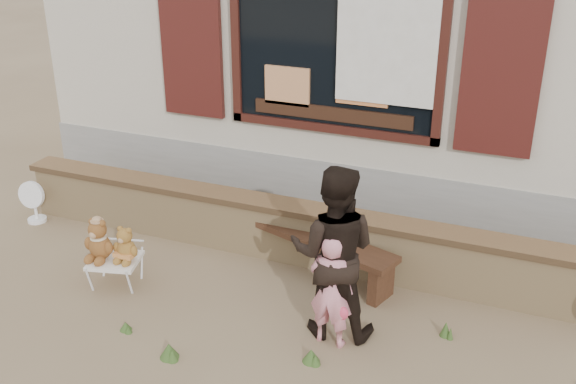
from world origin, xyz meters
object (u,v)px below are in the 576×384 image
at_px(teddy_bear_left, 99,238).
at_px(adult, 333,252).
at_px(folding_chair, 115,261).
at_px(child, 331,290).
at_px(bench, 320,247).
at_px(teddy_bear_right, 126,243).

bearing_deg(teddy_bear_left, adult, -11.65).
distance_m(folding_chair, child, 2.40).
distance_m(bench, child, 1.21).
bearing_deg(teddy_bear_left, child, -15.79).
height_order(bench, child, child).
height_order(bench, folding_chair, bench).
height_order(teddy_bear_right, adult, adult).
bearing_deg(folding_chair, teddy_bear_right, -0.00).
bearing_deg(teddy_bear_right, adult, -13.13).
bearing_deg(teddy_bear_right, folding_chair, 180.00).
xyz_separation_m(bench, teddy_bear_left, (-2.03, -1.03, 0.20)).
distance_m(bench, folding_chair, 2.14).
bearing_deg(adult, teddy_bear_left, -6.76).
bearing_deg(child, bench, -61.61).
distance_m(bench, adult, 1.13).
xyz_separation_m(teddy_bear_right, adult, (2.20, 0.05, 0.33)).
height_order(folding_chair, child, child).
bearing_deg(folding_chair, adult, -12.35).
xyz_separation_m(bench, teddy_bear_right, (-1.76, -0.96, 0.17)).
relative_size(folding_chair, child, 0.53).
bearing_deg(teddy_bear_left, teddy_bear_right, 0.00).
height_order(folding_chair, teddy_bear_right, teddy_bear_right).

